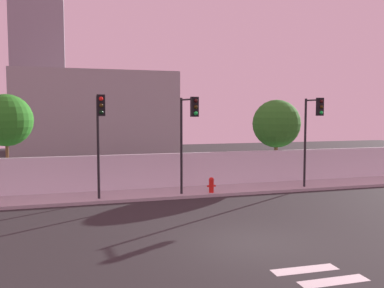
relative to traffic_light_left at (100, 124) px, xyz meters
name	(u,v)px	position (x,y,z in m)	size (l,w,h in m)	color
ground_plane	(249,243)	(4.07, -6.74, -3.60)	(80.00, 80.00, 0.00)	#272626
sidewalk	(181,193)	(4.07, 1.46, -3.52)	(36.00, 2.40, 0.15)	#B2B2B2
perimeter_wall	(175,170)	(4.07, 2.75, -2.55)	(36.00, 0.18, 1.80)	silver
traffic_light_left	(100,124)	(0.00, 0.00, 0.00)	(0.35, 1.76, 4.70)	black
traffic_light_center	(188,124)	(4.06, 0.07, -0.03)	(0.50, 1.62, 4.66)	black
traffic_light_right	(313,123)	(10.79, 0.19, -0.02)	(0.36, 1.41, 4.70)	black
fire_hydrant	(211,184)	(5.41, 0.66, -3.04)	(0.44, 0.26, 0.77)	red
roadside_tree_leftmost	(6,120)	(-4.28, 3.91, 0.12)	(2.61, 2.61, 5.03)	brown
roadside_tree_midleft	(276,124)	(10.70, 3.91, -0.16)	(2.89, 2.89, 4.89)	brown
low_building_distant	(97,118)	(0.89, 16.75, 0.12)	(12.86, 6.00, 7.44)	#979797
tower_on_skyline	(38,19)	(-4.29, 28.75, 10.49)	(5.32, 5.00, 28.19)	gray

